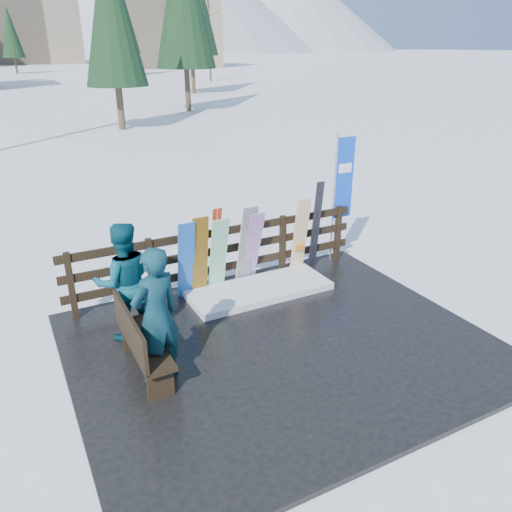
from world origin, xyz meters
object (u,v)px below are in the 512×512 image
rental_flag (342,183)px  person_back (124,282)px  person_front (156,316)px  bench (139,341)px  snowboard_4 (246,246)px  snowboard_5 (300,237)px  snowboard_3 (253,248)px  snowboard_0 (186,261)px  snowboard_1 (218,255)px  snowboard_2 (200,257)px

rental_flag → person_back: 4.76m
person_back → person_front: bearing=100.5°
bench → snowboard_4: size_ratio=0.94×
snowboard_4 → snowboard_5: snowboard_4 is taller
snowboard_3 → snowboard_5: 1.01m
snowboard_0 → snowboard_3: 1.28m
snowboard_3 → person_back: size_ratio=0.82×
snowboard_1 → snowboard_4: (0.55, 0.00, 0.07)m
bench → person_front: bearing=-46.6°
snowboard_5 → person_front: bearing=-150.0°
snowboard_0 → person_front: size_ratio=0.78×
snowboard_4 → person_back: 2.48m
snowboard_1 → rental_flag: rental_flag is taller
bench → snowboard_5: size_ratio=0.98×
snowboard_2 → snowboard_4: snowboard_4 is taller
snowboard_2 → person_front: (-1.37, -1.96, 0.19)m
bench → snowboard_3: 3.13m
snowboard_2 → person_back: (-1.47, -0.73, 0.17)m
snowboard_0 → snowboard_5: snowboard_5 is taller
snowboard_2 → snowboard_4: (0.89, 0.00, 0.03)m
bench → snowboard_0: snowboard_0 is taller
snowboard_3 → snowboard_5: (1.01, 0.00, 0.04)m
snowboard_3 → bench: bearing=-145.9°
snowboard_0 → snowboard_3: size_ratio=0.98×
rental_flag → person_back: (-4.61, -1.00, -0.69)m
rental_flag → snowboard_4: bearing=-173.1°
person_front → snowboard_5: bearing=-168.5°
person_back → bench: bearing=90.4°
snowboard_4 → snowboard_5: size_ratio=1.04×
bench → snowboard_4: bearing=35.5°
snowboard_2 → snowboard_3: 1.02m
snowboard_1 → person_back: (-1.81, -0.73, 0.20)m
bench → person_back: person_back is taller
person_front → snowboard_3: bearing=-159.1°
snowboard_1 → rental_flag: size_ratio=0.56×
bench → snowboard_3: snowboard_3 is taller
bench → rental_flag: (4.70, 2.02, 1.09)m
snowboard_2 → person_front: size_ratio=0.80×
snowboard_0 → person_back: 1.43m
snowboard_4 → snowboard_5: 1.14m
snowboard_3 → person_front: (-2.39, -1.96, 0.22)m
snowboard_0 → rental_flag: 3.51m
snowboard_4 → snowboard_0: bearing=180.0°
rental_flag → person_back: size_ratio=1.42×
snowboard_4 → rental_flag: size_ratio=0.62×
snowboard_0 → snowboard_2: 0.26m
snowboard_5 → rental_flag: (1.11, 0.27, 0.84)m
snowboard_5 → person_front: person_front is taller
snowboard_5 → person_front: size_ratio=0.81×
snowboard_4 → snowboard_5: (1.14, 0.00, -0.02)m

